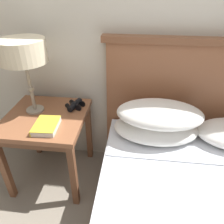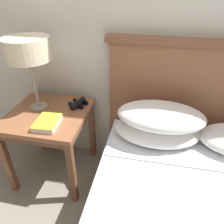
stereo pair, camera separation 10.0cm
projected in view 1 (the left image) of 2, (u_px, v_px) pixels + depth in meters
name	position (u px, v px, depth m)	size (l,w,h in m)	color
wall_back	(122.00, 6.00, 1.46)	(8.00, 0.06, 2.60)	beige
nightstand	(47.00, 125.00, 1.64)	(0.58, 0.58, 0.61)	brown
table_lamp	(23.00, 53.00, 1.42)	(0.31, 0.31, 0.53)	gray
book_on_nightstand	(46.00, 126.00, 1.45)	(0.16, 0.21, 0.04)	silver
binoculars_pair	(75.00, 105.00, 1.68)	(0.15, 0.16, 0.05)	black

